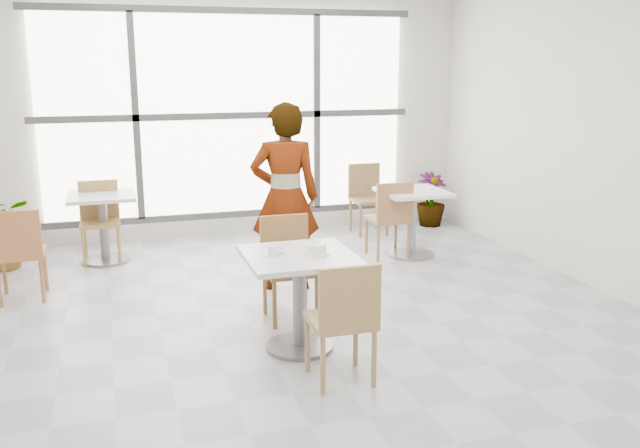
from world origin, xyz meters
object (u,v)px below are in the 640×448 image
object	(u,v)px
plant_left	(5,233)
person	(285,197)
bg_chair_left_far	(100,215)
plant_right	(431,199)
bg_table_right	(412,213)
chair_far	(288,260)
oatmeal_bowl	(316,248)
chair_near	(344,315)
bg_table_left	(103,218)
bg_chair_left_near	(19,249)
coffee_cup	(273,251)
bg_chair_right_near	(391,214)
main_table	(299,283)
bg_chair_right_far	(367,193)

from	to	relation	value
plant_left	person	bearing A→B (deg)	-29.23
bg_chair_left_far	plant_right	xyz separation A→B (m)	(4.19, 0.39, -0.15)
bg_table_right	plant_right	bearing A→B (deg)	56.09
chair_far	oatmeal_bowl	bearing A→B (deg)	-87.30
chair_near	bg_table_left	bearing A→B (deg)	-66.66
oatmeal_bowl	person	size ratio (longest dim) A/B	0.12
person	bg_chair_left_near	bearing A→B (deg)	3.58
bg_table_left	plant_right	size ratio (longest dim) A/B	1.06
bg_table_left	person	bearing A→B (deg)	-40.82
chair_far	plant_right	distance (m)	3.77
bg_table_right	bg_chair_left_far	bearing A→B (deg)	165.40
oatmeal_bowl	coffee_cup	xyz separation A→B (m)	(-0.31, 0.07, -0.01)
chair_near	plant_left	size ratio (longest dim) A/B	1.13
bg_table_right	person	bearing A→B (deg)	-157.75
bg_table_right	bg_chair_left_near	xyz separation A→B (m)	(-4.03, -0.35, 0.01)
person	bg_table_left	size ratio (longest dim) A/B	2.38
chair_near	bg_table_right	bearing A→B (deg)	-122.42
coffee_cup	person	xyz separation A→B (m)	(0.45, 1.40, 0.11)
bg_chair_right_near	bg_table_right	bearing A→B (deg)	-173.80
coffee_cup	bg_chair_left_near	distance (m)	2.61
coffee_cup	plant_right	xyz separation A→B (m)	(2.93, 3.34, -0.43)
bg_chair_left_near	plant_left	xyz separation A→B (m)	(-0.27, 1.18, -0.12)
main_table	chair_near	size ratio (longest dim) A/B	0.92
main_table	coffee_cup	size ratio (longest dim) A/B	5.03
chair_near	bg_table_left	size ratio (longest dim) A/B	1.16
main_table	bg_chair_left_near	world-z (taller)	bg_chair_left_near
person	plant_right	bearing A→B (deg)	-131.08
bg_table_right	bg_chair_right_near	size ratio (longest dim) A/B	0.86
oatmeal_bowl	plant_right	xyz separation A→B (m)	(2.62, 3.40, -0.44)
bg_chair_right_near	main_table	bearing A→B (deg)	52.09
bg_chair_right_near	bg_chair_right_far	world-z (taller)	same
main_table	person	size ratio (longest dim) A/B	0.45
bg_table_left	bg_table_right	bearing A→B (deg)	-13.23
chair_far	bg_table_right	bearing A→B (deg)	38.10
person	plant_right	distance (m)	3.19
chair_far	oatmeal_bowl	xyz separation A→B (m)	(0.03, -0.72, 0.29)
oatmeal_bowl	bg_table_left	world-z (taller)	oatmeal_bowl
main_table	chair_near	bearing A→B (deg)	-79.45
chair_far	bg_table_left	world-z (taller)	chair_far
bg_table_left	bg_chair_left_far	distance (m)	0.10
bg_chair_left_far	main_table	bearing A→B (deg)	-64.14
bg_chair_left_far	bg_chair_right_near	xyz separation A→B (m)	(3.06, -0.90, 0.00)
plant_right	bg_table_right	bearing A→B (deg)	-123.91
coffee_cup	bg_chair_right_far	distance (m)	3.84
main_table	bg_chair_left_far	xyz separation A→B (m)	(-1.44, 2.98, -0.02)
coffee_cup	bg_table_left	xyz separation A→B (m)	(-1.22, 2.85, -0.29)
plant_right	chair_far	bearing A→B (deg)	-134.73
plant_left	bg_table_right	bearing A→B (deg)	-10.88
bg_chair_right_far	plant_right	xyz separation A→B (m)	(0.94, 0.07, -0.15)
chair_far	plant_right	xyz separation A→B (m)	(2.65, 2.68, -0.15)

